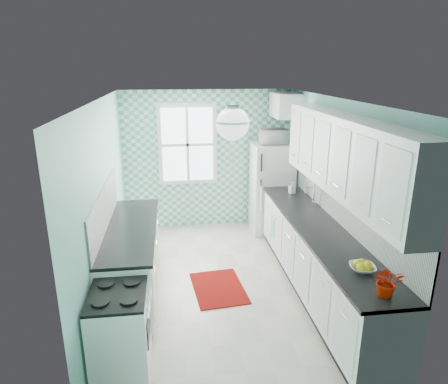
{
  "coord_description": "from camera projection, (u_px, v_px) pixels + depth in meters",
  "views": [
    {
      "loc": [
        -0.63,
        -4.87,
        2.89
      ],
      "look_at": [
        0.05,
        0.25,
        1.25
      ],
      "focal_mm": 32.0,
      "sensor_mm": 36.0,
      "label": 1
    }
  ],
  "objects": [
    {
      "name": "floor",
      "position": [
        223.0,
        284.0,
        5.56
      ],
      "size": [
        3.0,
        4.4,
        0.02
      ],
      "primitive_type": "cube",
      "color": "beige",
      "rests_on": "ground"
    },
    {
      "name": "ceiling",
      "position": [
        223.0,
        99.0,
        4.8
      ],
      "size": [
        3.0,
        4.4,
        0.02
      ],
      "primitive_type": "cube",
      "color": "white",
      "rests_on": "wall_back"
    },
    {
      "name": "wall_back",
      "position": [
        207.0,
        160.0,
        7.26
      ],
      "size": [
        3.0,
        0.02,
        2.5
      ],
      "primitive_type": "cube",
      "color": "#7AC4B4",
      "rests_on": "floor"
    },
    {
      "name": "wall_front",
      "position": [
        260.0,
        287.0,
        3.09
      ],
      "size": [
        3.0,
        0.02,
        2.5
      ],
      "primitive_type": "cube",
      "color": "#7AC4B4",
      "rests_on": "floor"
    },
    {
      "name": "wall_left",
      "position": [
        103.0,
        203.0,
        4.99
      ],
      "size": [
        0.02,
        4.4,
        2.5
      ],
      "primitive_type": "cube",
      "color": "#7AC4B4",
      "rests_on": "floor"
    },
    {
      "name": "wall_right",
      "position": [
        334.0,
        193.0,
        5.37
      ],
      "size": [
        0.02,
        4.4,
        2.5
      ],
      "primitive_type": "cube",
      "color": "#7AC4B4",
      "rests_on": "floor"
    },
    {
      "name": "accent_wall",
      "position": [
        207.0,
        160.0,
        7.24
      ],
      "size": [
        3.0,
        0.01,
        2.5
      ],
      "primitive_type": "cube",
      "color": "#4BB197",
      "rests_on": "wall_back"
    },
    {
      "name": "window",
      "position": [
        188.0,
        145.0,
        7.08
      ],
      "size": [
        1.04,
        0.05,
        1.44
      ],
      "color": "white",
      "rests_on": "wall_back"
    },
    {
      "name": "backsplash_right",
      "position": [
        344.0,
        207.0,
        5.0
      ],
      "size": [
        0.02,
        3.6,
        0.51
      ],
      "primitive_type": "cube",
      "color": "white",
      "rests_on": "wall_right"
    },
    {
      "name": "backsplash_left",
      "position": [
        104.0,
        209.0,
        4.93
      ],
      "size": [
        0.02,
        2.15,
        0.51
      ],
      "primitive_type": "cube",
      "color": "white",
      "rests_on": "wall_left"
    },
    {
      "name": "upper_cabinets_right",
      "position": [
        344.0,
        156.0,
        4.58
      ],
      "size": [
        0.33,
        3.2,
        0.9
      ],
      "primitive_type": "cube",
      "color": "white",
      "rests_on": "wall_right"
    },
    {
      "name": "upper_cabinet_fridge",
      "position": [
        285.0,
        105.0,
        6.77
      ],
      "size": [
        0.4,
        0.74,
        0.4
      ],
      "primitive_type": "cube",
      "color": "white",
      "rests_on": "wall_right"
    },
    {
      "name": "ceiling_light",
      "position": [
        233.0,
        123.0,
        4.1
      ],
      "size": [
        0.34,
        0.34,
        0.35
      ],
      "color": "silver",
      "rests_on": "ceiling"
    },
    {
      "name": "base_cabinets_right",
      "position": [
        318.0,
        262.0,
        5.19
      ],
      "size": [
        0.6,
        3.6,
        0.9
      ],
      "primitive_type": "cube",
      "color": "white",
      "rests_on": "floor"
    },
    {
      "name": "countertop_right",
      "position": [
        320.0,
        229.0,
        5.05
      ],
      "size": [
        0.63,
        3.6,
        0.04
      ],
      "primitive_type": "cube",
      "color": "black",
      "rests_on": "base_cabinets_right"
    },
    {
      "name": "base_cabinets_left",
      "position": [
        132.0,
        262.0,
        5.2
      ],
      "size": [
        0.6,
        2.15,
        0.9
      ],
      "primitive_type": "cube",
      "color": "white",
      "rests_on": "floor"
    },
    {
      "name": "countertop_left",
      "position": [
        131.0,
        228.0,
        5.06
      ],
      "size": [
        0.63,
        2.15,
        0.04
      ],
      "primitive_type": "cube",
      "color": "black",
      "rests_on": "base_cabinets_left"
    },
    {
      "name": "fridge",
      "position": [
        271.0,
        188.0,
        7.13
      ],
      "size": [
        0.7,
        0.69,
        1.6
      ],
      "rotation": [
        0.0,
        0.0,
        0.04
      ],
      "color": "silver",
      "rests_on": "floor"
    },
    {
      "name": "stove",
      "position": [
        120.0,
        329.0,
        3.89
      ],
      "size": [
        0.55,
        0.68,
        0.82
      ],
      "rotation": [
        0.0,
        0.0,
        0.06
      ],
      "color": "white",
      "rests_on": "floor"
    },
    {
      "name": "sink",
      "position": [
        300.0,
        206.0,
        5.84
      ],
      "size": [
        0.56,
        0.47,
        0.53
      ],
      "rotation": [
        0.0,
        0.0,
        -0.04
      ],
      "color": "silver",
      "rests_on": "countertop_right"
    },
    {
      "name": "rug",
      "position": [
        218.0,
        288.0,
        5.42
      ],
      "size": [
        0.75,
        1.0,
        0.02
      ],
      "primitive_type": "cube",
      "rotation": [
        0.0,
        0.0,
        0.1
      ],
      "color": "#610111",
      "rests_on": "floor"
    },
    {
      "name": "dish_towel",
      "position": [
        273.0,
        227.0,
        6.23
      ],
      "size": [
        0.04,
        0.2,
        0.31
      ],
      "primitive_type": "cube",
      "rotation": [
        0.0,
        0.0,
        -0.12
      ],
      "color": "#59AD96",
      "rests_on": "base_cabinets_right"
    },
    {
      "name": "fruit_bowl",
      "position": [
        362.0,
        268.0,
        3.96
      ],
      "size": [
        0.29,
        0.29,
        0.06
      ],
      "primitive_type": "imported",
      "rotation": [
        0.0,
        0.0,
        -0.18
      ],
      "color": "white",
      "rests_on": "countertop_right"
    },
    {
      "name": "potted_plant",
      "position": [
        388.0,
        282.0,
        3.5
      ],
      "size": [
        0.31,
        0.29,
        0.28
      ],
      "primitive_type": "imported",
      "rotation": [
        0.0,
        0.0,
        -0.31
      ],
      "color": "red",
      "rests_on": "countertop_right"
    },
    {
      "name": "soap_bottle",
      "position": [
        292.0,
        187.0,
        6.36
      ],
      "size": [
        0.1,
        0.1,
        0.19
      ],
      "primitive_type": "imported",
      "rotation": [
        0.0,
        0.0,
        0.27
      ],
      "color": "#99A3AB",
      "rests_on": "countertop_right"
    },
    {
      "name": "microwave",
      "position": [
        273.0,
        136.0,
        6.85
      ],
      "size": [
        0.47,
        0.33,
        0.26
      ],
      "primitive_type": "imported",
      "rotation": [
        0.0,
        0.0,
        3.12
      ],
      "color": "silver",
      "rests_on": "fridge"
    }
  ]
}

